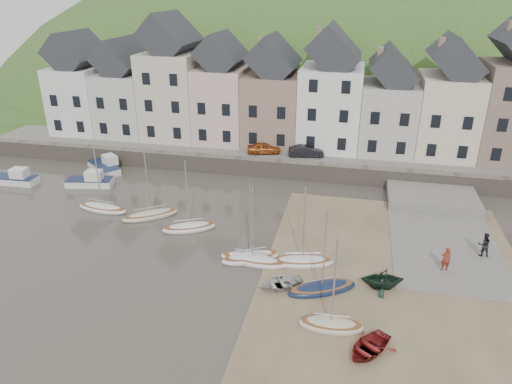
% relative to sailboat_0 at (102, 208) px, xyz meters
% --- Properties ---
extents(ground, '(160.00, 160.00, 0.00)m').
position_rel_sailboat_0_xyz_m(ground, '(14.01, -5.62, -0.26)').
color(ground, '#423E34').
rests_on(ground, ground).
extents(quay_land, '(90.00, 30.00, 1.50)m').
position_rel_sailboat_0_xyz_m(quay_land, '(14.01, 26.38, 0.49)').
color(quay_land, '#325421').
rests_on(quay_land, ground).
extents(quay_street, '(70.00, 7.00, 0.10)m').
position_rel_sailboat_0_xyz_m(quay_street, '(14.01, 14.88, 1.29)').
color(quay_street, slate).
rests_on(quay_street, quay_land).
extents(seawall, '(70.00, 1.20, 1.80)m').
position_rel_sailboat_0_xyz_m(seawall, '(14.01, 11.38, 0.64)').
color(seawall, slate).
rests_on(seawall, ground).
extents(beach, '(18.00, 26.00, 0.06)m').
position_rel_sailboat_0_xyz_m(beach, '(25.01, -5.62, -0.23)').
color(beach, brown).
rests_on(beach, ground).
extents(slipway, '(8.00, 18.00, 0.12)m').
position_rel_sailboat_0_xyz_m(slipway, '(29.01, 2.38, -0.20)').
color(slipway, slate).
rests_on(slipway, ground).
extents(hillside, '(134.40, 84.00, 84.00)m').
position_rel_sailboat_0_xyz_m(hillside, '(9.01, 54.37, -18.25)').
color(hillside, '#325421').
rests_on(hillside, ground).
extents(townhouse_terrace, '(61.05, 8.00, 13.93)m').
position_rel_sailboat_0_xyz_m(townhouse_terrace, '(15.77, 18.38, 7.06)').
color(townhouse_terrace, silver).
rests_on(townhouse_terrace, quay_land).
extents(sailboat_0, '(4.99, 2.02, 6.32)m').
position_rel_sailboat_0_xyz_m(sailboat_0, '(0.00, 0.00, 0.00)').
color(sailboat_0, white).
rests_on(sailboat_0, ground).
extents(sailboat_1, '(4.61, 3.27, 6.32)m').
position_rel_sailboat_0_xyz_m(sailboat_1, '(8.84, -1.78, 0.00)').
color(sailboat_1, white).
rests_on(sailboat_1, ground).
extents(sailboat_2, '(4.85, 4.12, 6.32)m').
position_rel_sailboat_0_xyz_m(sailboat_2, '(4.77, -0.34, -0.00)').
color(sailboat_2, beige).
rests_on(sailboat_2, ground).
extents(sailboat_3, '(4.55, 3.35, 6.32)m').
position_rel_sailboat_0_xyz_m(sailboat_3, '(14.83, -5.20, 0.00)').
color(sailboat_3, white).
rests_on(sailboat_3, ground).
extents(sailboat_4, '(5.12, 1.96, 6.32)m').
position_rel_sailboat_0_xyz_m(sailboat_4, '(15.07, -5.50, -0.00)').
color(sailboat_4, white).
rests_on(sailboat_4, ground).
extents(sailboat_5, '(4.93, 3.54, 6.32)m').
position_rel_sailboat_0_xyz_m(sailboat_5, '(20.30, -7.90, 0.00)').
color(sailboat_5, '#142140').
rests_on(sailboat_5, ground).
extents(sailboat_6, '(4.77, 2.48, 6.32)m').
position_rel_sailboat_0_xyz_m(sailboat_6, '(18.61, -4.93, 0.00)').
color(sailboat_6, white).
rests_on(sailboat_6, ground).
extents(sailboat_7, '(3.88, 1.66, 6.32)m').
position_rel_sailboat_0_xyz_m(sailboat_7, '(21.14, -11.42, 0.01)').
color(sailboat_7, beige).
rests_on(sailboat_7, ground).
extents(motorboat_0, '(4.78, 2.58, 1.70)m').
position_rel_sailboat_0_xyz_m(motorboat_0, '(-3.97, 4.89, 0.32)').
color(motorboat_0, white).
rests_on(motorboat_0, ground).
extents(motorboat_1, '(4.51, 1.93, 1.70)m').
position_rel_sailboat_0_xyz_m(motorboat_1, '(-11.69, 3.81, 0.32)').
color(motorboat_1, white).
rests_on(motorboat_1, ground).
extents(motorboat_2, '(4.89, 4.30, 1.70)m').
position_rel_sailboat_0_xyz_m(motorboat_2, '(-4.66, 9.03, 0.32)').
color(motorboat_2, white).
rests_on(motorboat_2, ground).
extents(rowboat_white, '(3.69, 3.44, 0.62)m').
position_rel_sailboat_0_xyz_m(rowboat_white, '(17.51, -8.10, 0.11)').
color(rowboat_white, beige).
rests_on(rowboat_white, beach).
extents(rowboat_green, '(3.23, 2.92, 1.48)m').
position_rel_sailboat_0_xyz_m(rowboat_green, '(24.14, -6.73, 0.54)').
color(rowboat_green, black).
rests_on(rowboat_green, beach).
extents(rowboat_red, '(3.61, 3.85, 0.65)m').
position_rel_sailboat_0_xyz_m(rowboat_red, '(23.29, -13.00, 0.12)').
color(rowboat_red, maroon).
rests_on(rowboat_red, beach).
extents(person_red, '(0.72, 0.54, 1.82)m').
position_rel_sailboat_0_xyz_m(person_red, '(28.49, -3.65, 0.77)').
color(person_red, maroon).
rests_on(person_red, slipway).
extents(person_dark, '(1.00, 0.83, 1.86)m').
position_rel_sailboat_0_xyz_m(person_dark, '(31.52, -1.00, 0.79)').
color(person_dark, black).
rests_on(person_dark, slipway).
extents(car_left, '(3.89, 2.33, 1.24)m').
position_rel_sailboat_0_xyz_m(car_left, '(11.92, 13.88, 1.96)').
color(car_left, '#9A4516').
rests_on(car_left, quay_street).
extents(car_right, '(3.92, 1.95, 1.24)m').
position_rel_sailboat_0_xyz_m(car_right, '(16.54, 13.88, 1.96)').
color(car_right, black).
rests_on(car_right, quay_street).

